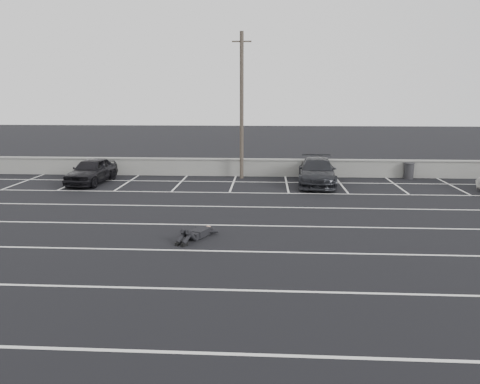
# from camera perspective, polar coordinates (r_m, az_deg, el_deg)

# --- Properties ---
(ground) EXTENTS (120.00, 120.00, 0.00)m
(ground) POSITION_cam_1_polar(r_m,az_deg,el_deg) (14.99, 3.63, -7.32)
(ground) COLOR black
(ground) RESTS_ON ground
(seawall) EXTENTS (50.00, 0.45, 1.06)m
(seawall) POSITION_cam_1_polar(r_m,az_deg,el_deg) (28.49, 3.53, 3.03)
(seawall) COLOR gray
(seawall) RESTS_ON ground
(stall_lines) EXTENTS (36.00, 20.05, 0.01)m
(stall_lines) POSITION_cam_1_polar(r_m,az_deg,el_deg) (19.21, 3.33, -2.98)
(stall_lines) COLOR silver
(stall_lines) RESTS_ON ground
(car_left) EXTENTS (2.02, 4.29, 1.42)m
(car_left) POSITION_cam_1_polar(r_m,az_deg,el_deg) (27.45, -17.65, 2.49)
(car_left) COLOR black
(car_left) RESTS_ON ground
(car_right) EXTENTS (2.39, 5.09, 1.44)m
(car_right) POSITION_cam_1_polar(r_m,az_deg,el_deg) (26.12, 9.36, 2.46)
(car_right) COLOR black
(car_right) RESTS_ON ground
(utility_pole) EXTENTS (1.11, 0.22, 8.36)m
(utility_pole) POSITION_cam_1_polar(r_m,az_deg,el_deg) (27.41, 0.21, 10.44)
(utility_pole) COLOR #4C4238
(utility_pole) RESTS_ON ground
(trash_bin) EXTENTS (0.68, 0.68, 0.95)m
(trash_bin) POSITION_cam_1_polar(r_m,az_deg,el_deg) (29.33, 19.89, 2.46)
(trash_bin) COLOR #2A292C
(trash_bin) RESTS_ON ground
(person) EXTENTS (2.85, 3.25, 0.50)m
(person) POSITION_cam_1_polar(r_m,az_deg,el_deg) (16.58, -4.85, -4.54)
(person) COLOR black
(person) RESTS_ON ground
(skateboard) EXTENTS (0.46, 0.87, 0.10)m
(skateboard) POSITION_cam_1_polar(r_m,az_deg,el_deg) (16.54, -4.89, -5.20)
(skateboard) COLOR black
(skateboard) RESTS_ON ground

